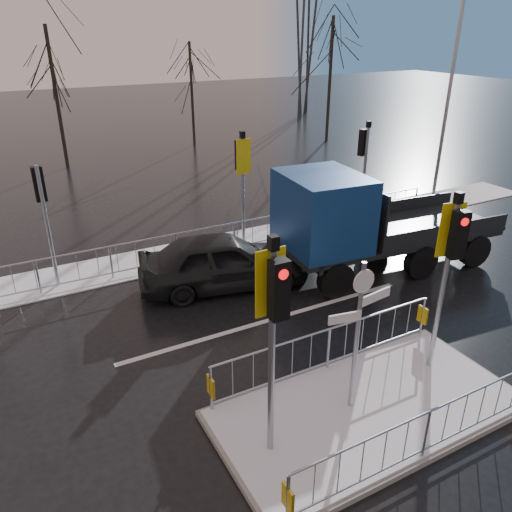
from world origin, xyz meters
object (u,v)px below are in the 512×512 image
traffic_island (369,396)px  street_lamp_right (450,95)px  car_far_lane (222,261)px  flatbed_truck (351,221)px

traffic_island → street_lamp_right: size_ratio=0.75×
car_far_lane → flatbed_truck: size_ratio=0.67×
car_far_lane → street_lamp_right: 11.72m
street_lamp_right → flatbed_truck: bearing=-154.3°
traffic_island → car_far_lane: traffic_island is taller
traffic_island → street_lamp_right: (10.58, 8.49, 4.00)m
flatbed_truck → street_lamp_right: bearing=25.7°
flatbed_truck → car_far_lane: bearing=164.1°
flatbed_truck → street_lamp_right: street_lamp_right is taller
traffic_island → street_lamp_right: street_lamp_right is taller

